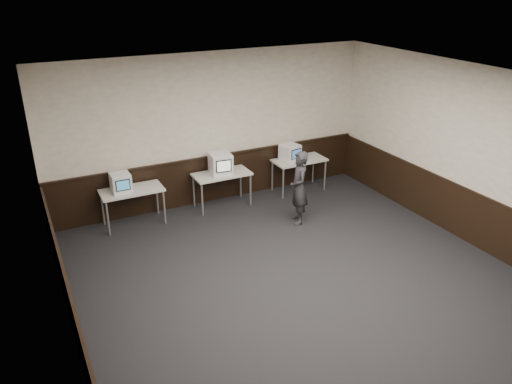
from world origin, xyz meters
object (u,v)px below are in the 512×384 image
desk_left (132,193)px  emac_center (221,163)px  desk_center (222,176)px  desk_right (299,162)px  emac_left (121,183)px  emac_right (290,152)px  person (299,188)px

desk_left → emac_center: 1.91m
desk_center → desk_right: size_ratio=1.00×
emac_left → emac_right: bearing=0.8°
desk_left → person: bearing=-24.9°
emac_left → desk_left: bearing=0.9°
desk_right → emac_left: size_ratio=3.03×
desk_right → emac_left: bearing=-180.0°
emac_center → emac_right: size_ratio=1.10×
emac_left → emac_center: emac_center is taller
desk_center → emac_center: (-0.01, 0.01, 0.29)m
emac_right → person: (-0.62, -1.42, -0.19)m
emac_right → person: person is taller
desk_center → emac_left: bearing=-179.9°
desk_left → emac_left: bearing=-179.2°
emac_left → emac_right: size_ratio=0.86×
desk_center → emac_left: size_ratio=3.03×
desk_right → person: 1.61m
emac_center → emac_right: 1.69m
desk_left → emac_left: (-0.19, -0.00, 0.25)m
desk_right → emac_right: (-0.22, 0.04, 0.26)m
desk_center → emac_center: bearing=129.2°
emac_left → person: size_ratio=0.27×
emac_left → emac_center: bearing=0.6°
desk_center → person: (1.06, -1.37, 0.06)m
desk_left → person: size_ratio=0.81×
desk_right → emac_left: (-3.99, -0.00, 0.25)m
emac_center → person: 1.77m
desk_center → desk_right: 1.90m
desk_right → emac_right: bearing=168.8°
desk_left → emac_right: bearing=0.7°
emac_right → emac_left: bearing=167.2°
desk_center → person: bearing=-52.4°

